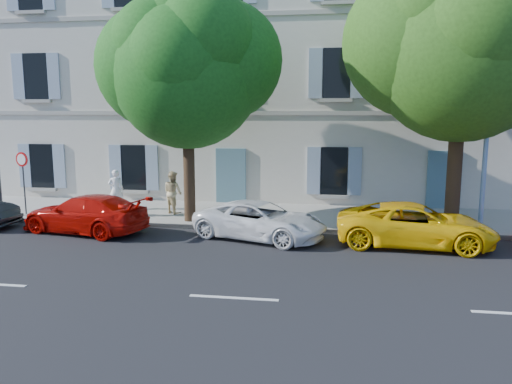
% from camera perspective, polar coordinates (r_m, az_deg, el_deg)
% --- Properties ---
extents(ground, '(90.00, 90.00, 0.00)m').
position_cam_1_polar(ground, '(15.02, 0.39, -6.54)').
color(ground, black).
extents(sidewalk, '(36.00, 4.50, 0.15)m').
position_cam_1_polar(sidewalk, '(19.29, 2.27, -2.75)').
color(sidewalk, '#A09E96').
rests_on(sidewalk, ground).
extents(kerb, '(36.00, 0.16, 0.16)m').
position_cam_1_polar(kerb, '(17.19, 1.47, -4.23)').
color(kerb, '#9E998E').
rests_on(kerb, ground).
extents(building, '(28.00, 7.00, 12.00)m').
position_cam_1_polar(building, '(24.67, 3.87, 13.69)').
color(building, beige).
rests_on(building, ground).
extents(car_red_coupe, '(4.72, 2.72, 1.29)m').
position_cam_1_polar(car_red_coupe, '(17.86, -18.94, -2.37)').
color(car_red_coupe, '#B60B05').
rests_on(car_red_coupe, ground).
extents(car_white_coupe, '(4.72, 3.27, 1.20)m').
position_cam_1_polar(car_white_coupe, '(16.10, 0.49, -3.27)').
color(car_white_coupe, white).
rests_on(car_white_coupe, ground).
extents(car_yellow_supercar, '(4.87, 2.53, 1.31)m').
position_cam_1_polar(car_yellow_supercar, '(15.98, 17.77, -3.60)').
color(car_yellow_supercar, yellow).
rests_on(car_yellow_supercar, ground).
extents(tree_left, '(5.20, 5.20, 8.06)m').
position_cam_1_polar(tree_left, '(17.93, -7.89, 13.17)').
color(tree_left, '#3A2819').
rests_on(tree_left, sidewalk).
extents(tree_right, '(5.92, 5.92, 9.12)m').
position_cam_1_polar(tree_right, '(17.98, 22.49, 14.67)').
color(tree_right, '#3A2819').
rests_on(tree_right, sidewalk).
extents(road_sign, '(0.55, 0.15, 2.40)m').
position_cam_1_polar(road_sign, '(20.96, -25.12, 2.33)').
color(road_sign, '#383A3D').
rests_on(road_sign, sidewalk).
extents(street_lamp, '(0.40, 1.65, 7.71)m').
position_cam_1_polar(street_lamp, '(17.75, 25.27, 9.77)').
color(street_lamp, '#7293BF').
rests_on(street_lamp, sidewalk).
extents(pedestrian_a, '(0.69, 0.56, 1.62)m').
position_cam_1_polar(pedestrian_a, '(20.81, -15.71, 0.27)').
color(pedestrian_a, white).
rests_on(pedestrian_a, sidewalk).
extents(pedestrian_b, '(1.01, 0.97, 1.65)m').
position_cam_1_polar(pedestrian_b, '(19.59, -9.47, -0.02)').
color(pedestrian_b, '#D1BB85').
rests_on(pedestrian_b, sidewalk).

